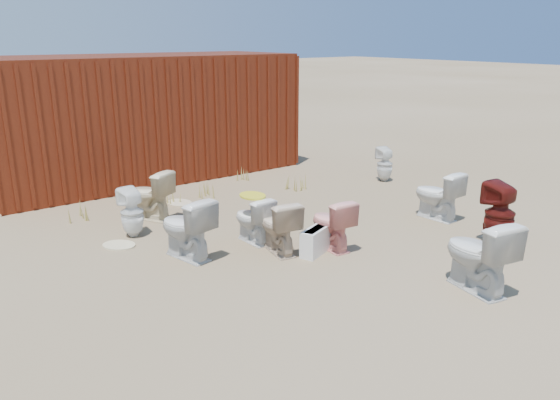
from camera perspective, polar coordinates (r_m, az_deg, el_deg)
ground at (r=7.39m, az=2.80°, el=-5.17°), size 100.00×100.00×0.00m
shipping_container at (r=11.45m, az=-14.09°, el=8.48°), size 6.00×2.40×2.40m
toilet_front_a at (r=7.08m, az=-9.79°, el=-2.88°), size 0.60×0.87×0.82m
toilet_front_pink at (r=7.33m, az=5.39°, el=-2.45°), size 0.47×0.73×0.71m
toilet_front_c at (r=6.48m, az=19.99°, el=-5.37°), size 0.63×0.92×0.86m
toilet_front_maroon at (r=7.98m, az=21.97°, el=-1.36°), size 0.44×0.45×0.88m
toilet_front_e at (r=8.83m, az=16.13°, el=0.51°), size 0.47×0.78×0.77m
toilet_back_a at (r=8.01m, az=-15.22°, el=-1.28°), size 0.35×0.35×0.71m
toilet_back_beige_left at (r=8.70m, az=-13.58°, el=0.51°), size 0.75×0.88×0.78m
toilet_back_beige_right at (r=7.17m, az=-0.16°, el=-2.74°), size 0.53×0.78×0.73m
toilet_back_yellowlid at (r=7.54m, az=-2.85°, el=-2.04°), size 0.39×0.66×0.66m
toilet_back_e at (r=10.92m, az=10.89°, el=3.68°), size 0.38×0.38×0.67m
yellow_lid at (r=7.44m, az=-2.89°, el=0.45°), size 0.33×0.42×0.02m
loose_tank at (r=7.19m, az=3.70°, el=-4.33°), size 0.54×0.37×0.35m
loose_lid_near at (r=9.50m, az=-10.46°, el=-0.30°), size 0.45×0.55×0.02m
loose_lid_far at (r=7.80m, az=-16.48°, el=-4.55°), size 0.56×0.59×0.02m
weed_clump_a at (r=9.06m, az=-20.61°, el=-1.09°), size 0.36×0.36×0.29m
weed_clump_b at (r=9.80m, az=-7.57°, el=1.05°), size 0.32×0.32×0.25m
weed_clump_c at (r=10.21m, az=1.68°, el=1.98°), size 0.36×0.36×0.30m
weed_clump_d at (r=9.54m, az=-11.34°, el=0.39°), size 0.30×0.30×0.24m
weed_clump_e at (r=10.77m, az=-3.68°, el=2.70°), size 0.34×0.34×0.28m
weed_clump_f at (r=9.67m, az=16.55°, el=0.28°), size 0.28×0.28×0.25m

